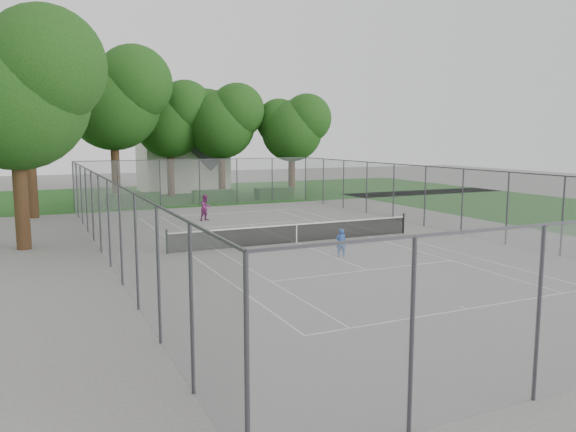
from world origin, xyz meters
name	(u,v)px	position (x,y,z in m)	size (l,w,h in m)	color
ground	(297,243)	(0.00, 0.00, 0.00)	(120.00, 120.00, 0.00)	slate
grass_far	(173,194)	(0.00, 26.00, 0.00)	(60.00, 20.00, 0.00)	#194914
court_markings	(297,243)	(0.00, 0.00, 0.01)	(11.03, 23.83, 0.01)	silver
tennis_net	(297,232)	(0.00, 0.00, 0.51)	(12.87, 0.10, 1.10)	black
perimeter_fence	(297,206)	(0.00, 0.00, 1.81)	(18.08, 34.08, 3.52)	#38383D
tree_far_left	(114,95)	(-5.33, 22.00, 8.44)	(8.54, 7.80, 12.28)	#352113
tree_far_midleft	(170,117)	(-0.26, 24.90, 6.92)	(7.01, 6.40, 10.07)	#352113
tree_far_midright	(222,119)	(3.84, 22.98, 6.75)	(6.83, 6.24, 9.82)	#352113
tree_far_right	(293,126)	(9.79, 21.13, 6.17)	(6.25, 5.70, 8.98)	#352113
tree_side_back	(27,79)	(-11.52, 14.84, 8.74)	(8.84, 8.07, 12.71)	#352113
tree_side_front	(16,84)	(-12.05, 3.79, 7.48)	(7.57, 6.91, 10.88)	#352113
hedge_left	(134,200)	(-4.70, 18.62, 0.49)	(3.92, 1.17, 0.98)	#173F14
hedge_mid	(214,196)	(1.40, 18.04, 0.52)	(3.29, 0.94, 1.04)	#173F14
hedge_right	(274,193)	(6.83, 18.48, 0.48)	(3.22, 1.18, 0.97)	#173F14
house	(182,150)	(1.83, 29.37, 3.94)	(7.87, 6.10, 9.79)	beige
girl_player	(341,243)	(0.34, -3.74, 0.62)	(0.45, 0.30, 1.23)	#2B53A3
woman_player	(206,208)	(-1.88, 9.14, 0.81)	(0.78, 0.61, 1.61)	#7C2968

